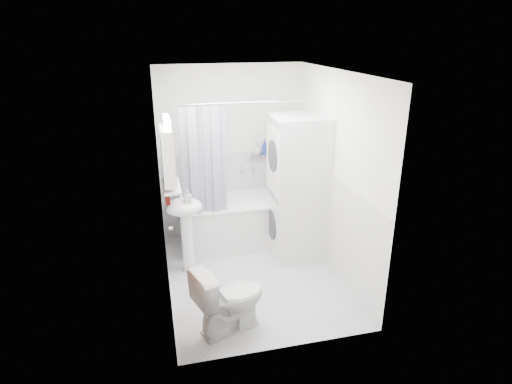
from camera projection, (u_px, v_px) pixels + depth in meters
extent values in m
plane|color=#B3B3B8|center=(253.00, 275.00, 5.21)|extent=(2.60, 2.60, 0.00)
plane|color=white|center=(231.00, 153.00, 5.96)|extent=(2.00, 0.00, 2.00)
plane|color=white|center=(289.00, 232.00, 3.60)|extent=(2.00, 0.00, 2.00)
plane|color=white|center=(162.00, 190.00, 4.56)|extent=(0.00, 2.60, 2.60)
plane|color=white|center=(336.00, 176.00, 5.01)|extent=(0.00, 2.60, 2.60)
plane|color=white|center=(252.00, 72.00, 4.36)|extent=(2.60, 2.60, 0.00)
plane|color=white|center=(232.00, 193.00, 6.16)|extent=(1.98, 0.00, 1.98)
plane|color=white|center=(167.00, 240.00, 4.77)|extent=(0.00, 2.58, 2.58)
plane|color=white|center=(331.00, 222.00, 5.22)|extent=(0.00, 2.58, 2.58)
plane|color=brown|center=(170.00, 244.00, 3.83)|extent=(0.00, 2.00, 2.00)
cylinder|color=silver|center=(171.00, 228.00, 4.14)|extent=(0.04, 0.04, 0.04)
cube|color=white|center=(244.00, 221.00, 5.96)|extent=(1.67, 0.78, 0.61)
cube|color=white|center=(244.00, 200.00, 5.84)|extent=(1.69, 0.80, 0.03)
cube|color=silver|center=(244.00, 207.00, 5.88)|extent=(1.49, 0.60, 0.20)
cylinder|color=silver|center=(253.00, 168.00, 6.07)|extent=(0.04, 0.12, 0.04)
cylinder|color=silver|center=(249.00, 102.00, 5.05)|extent=(1.87, 0.02, 0.02)
cube|color=#15224A|center=(186.00, 168.00, 5.14)|extent=(0.10, 0.02, 1.45)
cube|color=#15224A|center=(193.00, 167.00, 5.16)|extent=(0.10, 0.02, 1.45)
cube|color=#15224A|center=(201.00, 167.00, 5.18)|extent=(0.10, 0.02, 1.45)
cube|color=#15224A|center=(208.00, 166.00, 5.20)|extent=(0.10, 0.02, 1.45)
cube|color=#15224A|center=(216.00, 166.00, 5.22)|extent=(0.10, 0.02, 1.45)
cube|color=#15224A|center=(223.00, 165.00, 5.24)|extent=(0.10, 0.02, 1.45)
ellipsoid|color=white|center=(184.00, 207.00, 5.03)|extent=(0.44, 0.37, 0.20)
cylinder|color=white|center=(188.00, 243.00, 5.20)|extent=(0.14, 0.14, 0.75)
cylinder|color=silver|center=(180.00, 193.00, 5.11)|extent=(0.03, 0.03, 0.14)
cylinder|color=silver|center=(180.00, 190.00, 5.05)|extent=(0.02, 0.10, 0.02)
cube|color=white|center=(167.00, 155.00, 4.55)|extent=(0.12, 0.50, 0.60)
cube|color=white|center=(174.00, 155.00, 4.56)|extent=(0.01, 0.47, 0.57)
cube|color=#FFEABF|center=(167.00, 120.00, 4.42)|extent=(0.06, 0.45, 0.06)
cube|color=silver|center=(172.00, 186.00, 4.67)|extent=(0.18, 0.54, 0.02)
cube|color=silver|center=(256.00, 156.00, 6.00)|extent=(0.22, 0.06, 0.02)
cube|color=#5B180F|center=(165.00, 169.00, 4.85)|extent=(0.05, 0.33, 0.78)
cube|color=#5B180F|center=(165.00, 137.00, 4.73)|extent=(0.03, 0.29, 0.08)
cylinder|color=silver|center=(161.00, 134.00, 4.71)|extent=(0.02, 0.04, 0.02)
cube|color=white|center=(296.00, 222.00, 5.57)|extent=(0.67, 0.67, 0.92)
cylinder|color=#2D2D33|center=(272.00, 225.00, 5.50)|extent=(0.03, 0.39, 0.39)
cube|color=gray|center=(272.00, 195.00, 5.36)|extent=(0.03, 0.59, 0.08)
cube|color=white|center=(299.00, 153.00, 5.25)|extent=(0.67, 0.67, 0.92)
cylinder|color=#2D2D33|center=(273.00, 156.00, 5.18)|extent=(0.03, 0.39, 0.39)
cube|color=gray|center=(273.00, 122.00, 5.03)|extent=(0.03, 0.59, 0.08)
imported|color=white|center=(230.00, 299.00, 4.16)|extent=(0.80, 0.60, 0.70)
imported|color=gray|center=(188.00, 201.00, 4.94)|extent=(0.08, 0.17, 0.08)
imported|color=gray|center=(172.00, 187.00, 4.52)|extent=(0.07, 0.18, 0.07)
imported|color=gray|center=(171.00, 177.00, 4.76)|extent=(0.10, 0.09, 0.10)
imported|color=gray|center=(256.00, 150.00, 5.98)|extent=(0.13, 0.17, 0.13)
imported|color=#293EA7|center=(265.00, 152.00, 6.01)|extent=(0.08, 0.21, 0.08)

